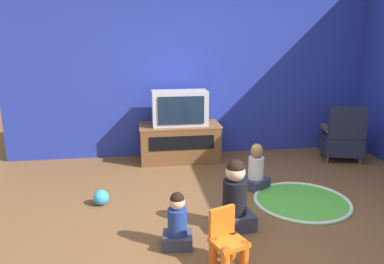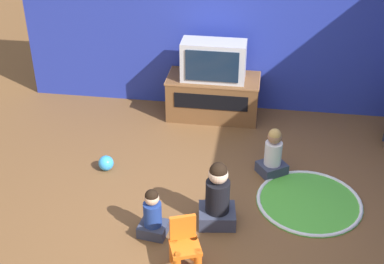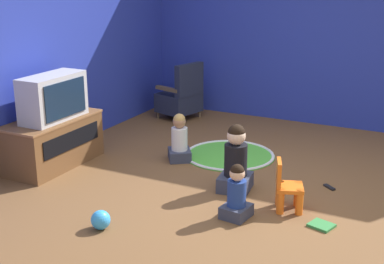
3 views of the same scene
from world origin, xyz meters
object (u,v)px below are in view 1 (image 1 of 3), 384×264
television (180,108)px  black_armchair (342,139)px  yellow_kid_chair (227,244)px  child_watching_right (177,223)px  toy_ball (101,197)px  child_watching_center (256,169)px  child_watching_left (235,199)px  tv_cabinet (180,141)px

television → black_armchair: television is taller
yellow_kid_chair → child_watching_right: child_watching_right is taller
child_watching_right → toy_ball: bearing=135.0°
toy_ball → black_armchair: bearing=16.7°
toy_ball → television: bearing=52.4°
child_watching_center → child_watching_left: bearing=-153.8°
black_armchair → child_watching_left: size_ratio=1.22×
black_armchair → yellow_kid_chair: size_ratio=1.74×
black_armchair → child_watching_center: bearing=42.4°
black_armchair → child_watching_center: size_ratio=1.50×
yellow_kid_chair → child_watching_left: 0.66m
yellow_kid_chair → tv_cabinet: bearing=70.6°
child_watching_center → child_watching_right: (-1.10, -1.17, -0.02)m
television → child_watching_right: (-0.30, -2.32, -0.58)m
television → black_armchair: bearing=-7.7°
tv_cabinet → child_watching_left: size_ratio=1.70×
television → tv_cabinet: bearing=90.0°
child_watching_left → child_watching_center: (0.51, 0.92, -0.06)m
yellow_kid_chair → television: bearing=70.6°
child_watching_center → black_armchair: bearing=-7.3°
yellow_kid_chair → child_watching_center: size_ratio=0.86×
child_watching_left → child_watching_right: child_watching_left is taller
black_armchair → television: bearing=7.5°
yellow_kid_chair → child_watching_right: bearing=114.5°
television → child_watching_center: bearing=-55.3°
tv_cabinet → child_watching_center: size_ratio=2.09×
toy_ball → tv_cabinet: bearing=53.5°
tv_cabinet → child_watching_center: bearing=-56.6°
tv_cabinet → yellow_kid_chair: bearing=-88.7°
tv_cabinet → black_armchair: (2.40, -0.38, 0.04)m
child_watching_left → child_watching_right: (-0.58, -0.25, -0.08)m
child_watching_right → child_watching_left: bearing=30.6°
television → yellow_kid_chair: bearing=-88.7°
television → child_watching_left: size_ratio=1.14×
tv_cabinet → television: television is taller
child_watching_left → toy_ball: child_watching_left is taller
tv_cabinet → television: 0.52m
tv_cabinet → black_armchair: black_armchair is taller
toy_ball → yellow_kid_chair: bearing=-50.2°
black_armchair → child_watching_left: bearing=54.7°
child_watching_left → child_watching_center: bearing=53.0°
black_armchair → tv_cabinet: bearing=6.1°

